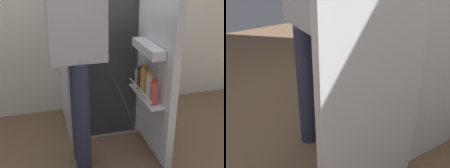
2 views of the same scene
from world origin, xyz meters
TOP-DOWN VIEW (x-y plane):
  - ground_plane at (0.00, 0.00)m, footprint 6.38×6.38m
  - refrigerator at (0.03, 0.51)m, footprint 0.71×1.27m
  - person at (-0.26, -0.07)m, footprint 0.54×0.73m

SIDE VIEW (x-z plane):
  - ground_plane at x=0.00m, z-range 0.00..0.00m
  - refrigerator at x=0.03m, z-range 0.00..1.64m
  - person at x=-0.26m, z-range 0.18..1.96m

